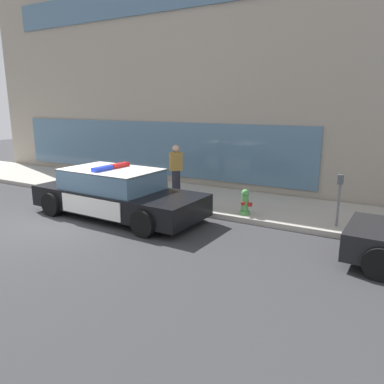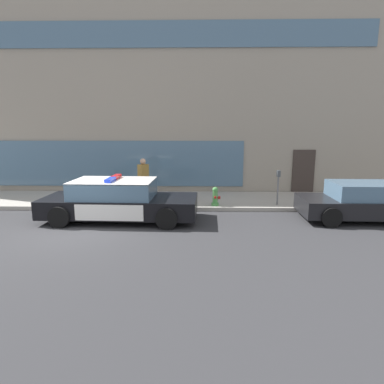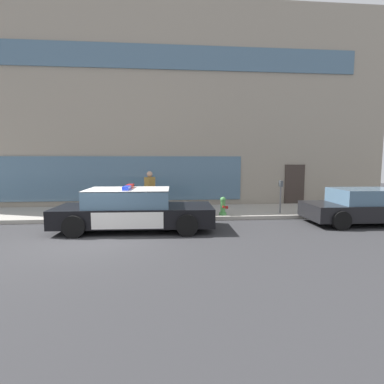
{
  "view_description": "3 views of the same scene",
  "coord_description": "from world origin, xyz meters",
  "px_view_note": "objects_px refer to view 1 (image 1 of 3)",
  "views": [
    {
      "loc": [
        8.22,
        -6.67,
        3.18
      ],
      "look_at": [
        3.52,
        1.48,
        0.95
      ],
      "focal_mm": 34.68,
      "sensor_mm": 36.0,
      "label": 1
    },
    {
      "loc": [
        3.89,
        -9.65,
        3.13
      ],
      "look_at": [
        3.64,
        1.5,
        0.93
      ],
      "focal_mm": 30.92,
      "sensor_mm": 36.0,
      "label": 2
    },
    {
      "loc": [
        2.22,
        -8.75,
        2.33
      ],
      "look_at": [
        3.26,
        2.68,
        1.09
      ],
      "focal_mm": 27.87,
      "sensor_mm": 36.0,
      "label": 3
    }
  ],
  "objects_px": {
    "pedestrian_on_sidewalk": "(176,170)",
    "police_cruiser": "(116,193)",
    "fire_hydrant": "(245,202)",
    "parking_meter": "(340,191)"
  },
  "relations": [
    {
      "from": "pedestrian_on_sidewalk",
      "to": "parking_meter",
      "type": "height_order",
      "value": "pedestrian_on_sidewalk"
    },
    {
      "from": "fire_hydrant",
      "to": "police_cruiser",
      "type": "bearing_deg",
      "value": -155.26
    },
    {
      "from": "pedestrian_on_sidewalk",
      "to": "parking_meter",
      "type": "distance_m",
      "value": 5.4
    },
    {
      "from": "pedestrian_on_sidewalk",
      "to": "police_cruiser",
      "type": "bearing_deg",
      "value": 120.68
    },
    {
      "from": "fire_hydrant",
      "to": "pedestrian_on_sidewalk",
      "type": "height_order",
      "value": "pedestrian_on_sidewalk"
    },
    {
      "from": "police_cruiser",
      "to": "fire_hydrant",
      "type": "distance_m",
      "value": 3.7
    },
    {
      "from": "police_cruiser",
      "to": "fire_hydrant",
      "type": "height_order",
      "value": "police_cruiser"
    },
    {
      "from": "police_cruiser",
      "to": "pedestrian_on_sidewalk",
      "type": "height_order",
      "value": "pedestrian_on_sidewalk"
    },
    {
      "from": "fire_hydrant",
      "to": "parking_meter",
      "type": "relative_size",
      "value": 0.54
    },
    {
      "from": "parking_meter",
      "to": "fire_hydrant",
      "type": "bearing_deg",
      "value": -175.4
    }
  ]
}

